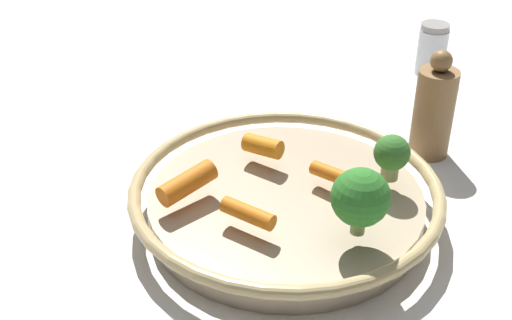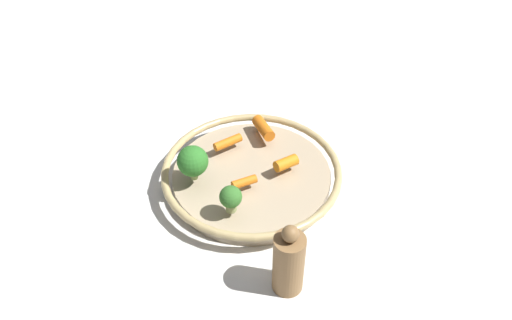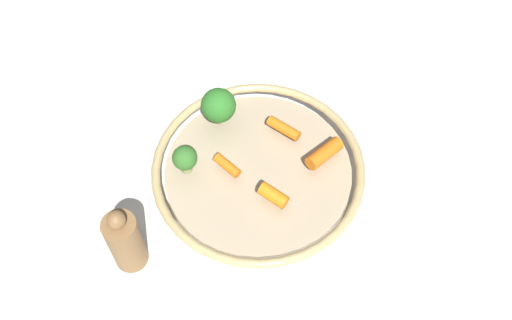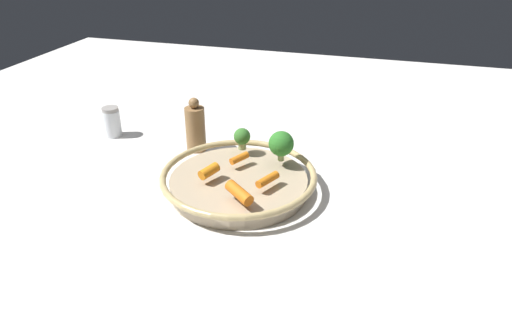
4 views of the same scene
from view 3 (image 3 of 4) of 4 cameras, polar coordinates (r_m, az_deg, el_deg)
ground_plane at (r=0.92m, az=0.20°, el=-1.95°), size 2.17×2.17×0.00m
serving_bowl at (r=0.90m, az=0.20°, el=-1.21°), size 0.31×0.31×0.04m
baby_carrot_left at (r=0.85m, az=1.64°, el=-3.33°), size 0.05×0.04×0.02m
baby_carrot_center at (r=0.89m, az=6.42°, el=0.62°), size 0.05×0.06×0.03m
baby_carrot_back at (r=0.91m, az=2.62°, el=2.98°), size 0.05×0.04×0.02m
baby_carrot_right at (r=0.88m, az=-2.71°, el=-0.52°), size 0.04×0.03×0.02m
broccoli_floret_large at (r=0.90m, az=-3.52°, el=5.10°), size 0.05×0.05×0.06m
broccoli_floret_mid at (r=0.86m, az=-6.67°, el=0.12°), size 0.04×0.04×0.05m
pepper_mill at (r=0.83m, az=-12.15°, el=-7.39°), size 0.05×0.05×0.13m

